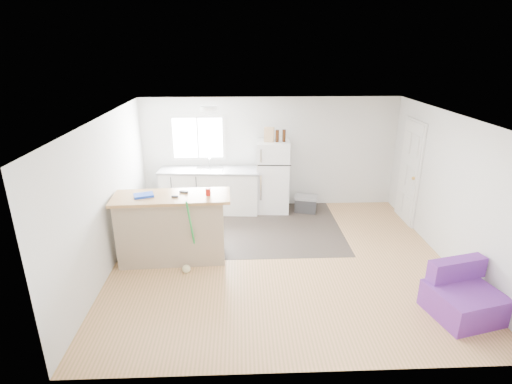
% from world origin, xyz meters
% --- Properties ---
extents(room, '(5.51, 5.01, 2.41)m').
position_xyz_m(room, '(0.00, 0.00, 1.20)').
color(room, '#A88046').
rests_on(room, ground).
extents(vinyl_zone, '(4.05, 2.50, 0.00)m').
position_xyz_m(vinyl_zone, '(-0.73, 1.25, 0.00)').
color(vinyl_zone, '#302A24').
rests_on(vinyl_zone, floor).
extents(window, '(1.18, 0.06, 0.98)m').
position_xyz_m(window, '(-1.55, 2.49, 1.55)').
color(window, white).
rests_on(window, back_wall).
extents(interior_door, '(0.11, 0.92, 2.10)m').
position_xyz_m(interior_door, '(2.72, 1.55, 1.02)').
color(interior_door, white).
rests_on(interior_door, right_wall).
extents(ceiling_fixture, '(0.30, 0.30, 0.07)m').
position_xyz_m(ceiling_fixture, '(-1.20, 1.20, 2.36)').
color(ceiling_fixture, white).
rests_on(ceiling_fixture, ceiling).
extents(kitchen_cabinets, '(2.16, 0.83, 1.23)m').
position_xyz_m(kitchen_cabinets, '(-1.31, 2.17, 0.48)').
color(kitchen_cabinets, white).
rests_on(kitchen_cabinets, floor).
extents(peninsula, '(1.90, 0.80, 1.15)m').
position_xyz_m(peninsula, '(-1.79, 0.08, 0.58)').
color(peninsula, tan).
rests_on(peninsula, floor).
extents(refrigerator, '(0.72, 0.69, 1.54)m').
position_xyz_m(refrigerator, '(0.04, 2.16, 0.77)').
color(refrigerator, white).
rests_on(refrigerator, floor).
extents(cooler, '(0.53, 0.43, 0.36)m').
position_xyz_m(cooler, '(0.75, 2.03, 0.18)').
color(cooler, '#2B2B2D').
rests_on(cooler, floor).
extents(purple_seat, '(0.99, 0.96, 0.68)m').
position_xyz_m(purple_seat, '(2.29, -1.54, 0.25)').
color(purple_seat, '#6A2D94').
rests_on(purple_seat, floor).
extents(cleaner_jug, '(0.16, 0.13, 0.30)m').
position_xyz_m(cleaner_jug, '(-1.07, -0.08, 0.13)').
color(cleaner_jug, silver).
rests_on(cleaner_jug, floor).
extents(mop, '(0.25, 0.34, 1.23)m').
position_xyz_m(mop, '(-1.50, -0.32, 0.23)').
color(mop, green).
rests_on(mop, floor).
extents(red_cup, '(0.10, 0.10, 0.12)m').
position_xyz_m(red_cup, '(-1.17, 0.07, 1.21)').
color(red_cup, red).
rests_on(red_cup, peninsula).
extents(blue_tray, '(0.35, 0.30, 0.04)m').
position_xyz_m(blue_tray, '(-2.20, 0.06, 1.17)').
color(blue_tray, blue).
rests_on(blue_tray, peninsula).
extents(tool_a, '(0.15, 0.10, 0.03)m').
position_xyz_m(tool_a, '(-1.58, 0.21, 1.16)').
color(tool_a, black).
rests_on(tool_a, peninsula).
extents(tool_b, '(0.10, 0.05, 0.03)m').
position_xyz_m(tool_b, '(-1.69, -0.00, 1.16)').
color(tool_b, black).
rests_on(tool_b, peninsula).
extents(cardboard_box, '(0.22, 0.14, 0.30)m').
position_xyz_m(cardboard_box, '(-0.06, 2.11, 1.69)').
color(cardboard_box, tan).
rests_on(cardboard_box, refrigerator).
extents(bottle_left, '(0.08, 0.08, 0.25)m').
position_xyz_m(bottle_left, '(0.11, 2.08, 1.66)').
color(bottle_left, '#351909').
rests_on(bottle_left, refrigerator).
extents(bottle_right, '(0.08, 0.08, 0.25)m').
position_xyz_m(bottle_right, '(0.25, 2.11, 1.66)').
color(bottle_right, '#351909').
rests_on(bottle_right, refrigerator).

